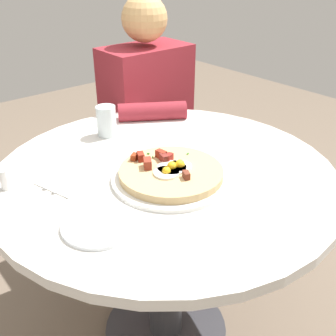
{
  "coord_description": "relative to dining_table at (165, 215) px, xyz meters",
  "views": [
    {
      "loc": [
        0.66,
        0.8,
        1.29
      ],
      "look_at": [
        0.01,
        0.03,
        0.73
      ],
      "focal_mm": 42.56,
      "sensor_mm": 36.0,
      "label": 1
    }
  ],
  "objects": [
    {
      "name": "breakfast_pizza",
      "position": [
        0.03,
        0.06,
        0.19
      ],
      "size": [
        0.3,
        0.3,
        0.05
      ],
      "color": "tan",
      "rests_on": "pizza_plate"
    },
    {
      "name": "water_glass",
      "position": [
        0.0,
        -0.32,
        0.22
      ],
      "size": [
        0.07,
        0.07,
        0.11
      ],
      "primitive_type": "cylinder",
      "color": "silver",
      "rests_on": "dining_table"
    },
    {
      "name": "bread_plate",
      "position": [
        0.3,
        0.12,
        0.17
      ],
      "size": [
        0.18,
        0.18,
        0.01
      ],
      "primitive_type": "cylinder",
      "color": "white",
      "rests_on": "dining_table"
    },
    {
      "name": "person_seated",
      "position": [
        -0.36,
        -0.57,
        -0.04
      ],
      "size": [
        0.47,
        0.48,
        1.14
      ],
      "color": "#2D2D33",
      "rests_on": "ground_plane"
    },
    {
      "name": "fork",
      "position": [
        0.24,
        -0.14,
        0.17
      ],
      "size": [
        0.18,
        0.06,
        0.0
      ],
      "primitive_type": "cube",
      "rotation": [
        0.0,
        0.0,
        0.28
      ],
      "color": "silver",
      "rests_on": "napkin"
    },
    {
      "name": "knife",
      "position": [
        0.23,
        -0.11,
        0.17
      ],
      "size": [
        0.18,
        0.06,
        0.0
      ],
      "primitive_type": "cube",
      "rotation": [
        0.0,
        0.0,
        0.28
      ],
      "color": "silver",
      "rests_on": "napkin"
    },
    {
      "name": "salt_shaker",
      "position": [
        0.4,
        -0.19,
        0.2
      ],
      "size": [
        0.03,
        0.03,
        0.06
      ],
      "primitive_type": "cylinder",
      "color": "white",
      "rests_on": "dining_table"
    },
    {
      "name": "napkin",
      "position": [
        0.24,
        -0.13,
        0.17
      ],
      "size": [
        0.2,
        0.18,
        0.0
      ],
      "primitive_type": "cube",
      "rotation": [
        0.0,
        0.0,
        0.28
      ],
      "color": "white",
      "rests_on": "dining_table"
    },
    {
      "name": "dining_table",
      "position": [
        0.0,
        0.0,
        0.0
      ],
      "size": [
        1.02,
        1.02,
        0.71
      ],
      "color": "silver",
      "rests_on": "ground_plane"
    },
    {
      "name": "ground_plane",
      "position": [
        0.0,
        0.0,
        -0.55
      ],
      "size": [
        6.0,
        6.0,
        0.0
      ],
      "primitive_type": "plane",
      "color": "#6B5B4C"
    },
    {
      "name": "pizza_plate",
      "position": [
        0.03,
        0.06,
        0.17
      ],
      "size": [
        0.34,
        0.34,
        0.01
      ],
      "primitive_type": "cylinder",
      "color": "white",
      "rests_on": "dining_table"
    }
  ]
}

